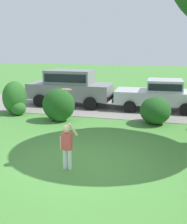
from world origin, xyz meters
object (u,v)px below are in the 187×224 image
parked_suv (70,86)px  child_thrower (67,143)px  parked_sedan (160,94)px  frisbee (67,89)px

parked_suv → child_thrower: parked_suv is taller
parked_sedan → frisbee: bearing=-106.2°
child_thrower → frisbee: size_ratio=4.58×
parked_suv → parked_sedan: bearing=0.3°
parked_sedan → parked_suv: (-4.76, -0.02, 0.23)m
parked_sedan → child_thrower: (-2.04, -7.69, -0.13)m
parked_suv → frisbee: 7.85m
parked_suv → child_thrower: (2.72, -7.67, -0.36)m
parked_sedan → child_thrower: parked_sedan is taller
parked_sedan → parked_suv: parked_suv is taller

